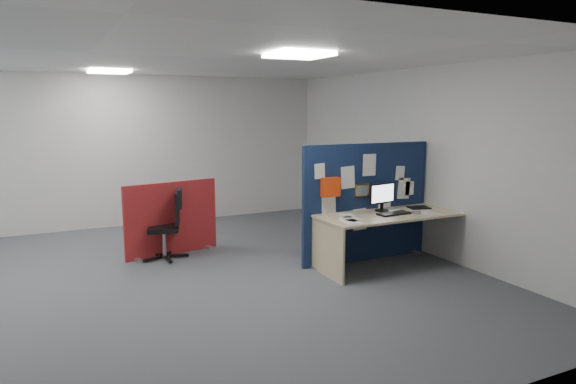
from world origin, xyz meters
name	(u,v)px	position (x,y,z in m)	size (l,w,h in m)	color
floor	(104,294)	(0.00, 0.00, 0.00)	(9.00, 9.00, 0.00)	#54575C
ceiling	(89,52)	(0.00, 0.00, 2.70)	(9.00, 7.00, 0.02)	white
wall_back	(76,153)	(0.00, 3.50, 1.35)	(9.00, 0.02, 2.70)	silver
wall_front	(169,261)	(0.00, -3.50, 1.35)	(9.00, 0.02, 2.70)	silver
wall_right	(417,160)	(4.50, 0.00, 1.35)	(0.02, 7.00, 2.70)	silver
ceiling_lights	(114,61)	(0.33, 0.67, 2.67)	(4.10, 4.10, 0.04)	white
navy_divider	(365,202)	(3.46, -0.18, 0.82)	(1.98, 0.30, 1.64)	#111D3E
main_desk	(387,224)	(3.58, -0.53, 0.57)	(1.97, 0.88, 0.73)	#D5BB88
monitor_main	(382,196)	(3.57, -0.42, 0.94)	(0.44, 0.18, 0.38)	black
keyboard	(394,213)	(3.59, -0.66, 0.74)	(0.45, 0.18, 0.03)	black
mouse	(416,212)	(3.89, -0.74, 0.74)	(0.10, 0.06, 0.03)	#A6A6AB
paper_tray	(419,208)	(4.17, -0.46, 0.74)	(0.28, 0.22, 0.01)	black
red_divider	(172,219)	(1.10, 1.29, 0.52)	(1.40, 0.33, 1.06)	#A3152D
office_chair	(171,220)	(1.04, 1.07, 0.56)	(0.65, 0.63, 0.98)	black
desk_papers	(374,215)	(3.32, -0.60, 0.73)	(1.46, 0.82, 0.00)	white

